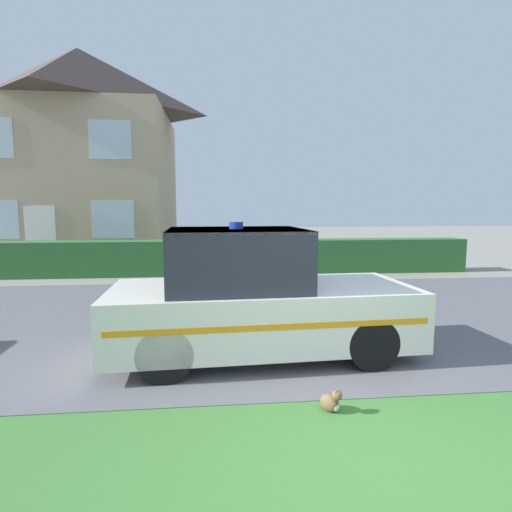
{
  "coord_description": "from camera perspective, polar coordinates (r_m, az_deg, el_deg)",
  "views": [
    {
      "loc": [
        -1.24,
        -2.78,
        2.02
      ],
      "look_at": [
        -0.43,
        5.26,
        1.05
      ],
      "focal_mm": 28.0,
      "sensor_mm": 36.0,
      "label": 1
    }
  ],
  "objects": [
    {
      "name": "ground_plane",
      "position": [
        3.65,
        17.15,
        -27.04
      ],
      "size": [
        80.0,
        80.0,
        0.0
      ],
      "primitive_type": "plane",
      "color": "gray"
    },
    {
      "name": "road_strip",
      "position": [
        7.7,
        3.79,
        -8.34
      ],
      "size": [
        28.0,
        6.87,
        0.01
      ],
      "primitive_type": "cube",
      "color": "#5B5B60",
      "rests_on": "ground"
    },
    {
      "name": "lawn_verge",
      "position": [
        3.45,
        19.17,
        -29.33
      ],
      "size": [
        28.0,
        2.77,
        0.01
      ],
      "primitive_type": "cube",
      "color": "#3D7533",
      "rests_on": "ground"
    },
    {
      "name": "garden_hedge",
      "position": [
        12.33,
        -2.81,
        -0.14
      ],
      "size": [
        14.53,
        0.83,
        1.05
      ],
      "primitive_type": "cube",
      "color": "#2D662D",
      "rests_on": "ground"
    },
    {
      "name": "police_car",
      "position": [
        5.49,
        -0.13,
        -6.06
      ],
      "size": [
        4.15,
        1.9,
        1.83
      ],
      "rotation": [
        0.0,
        0.0,
        0.05
      ],
      "color": "black",
      "rests_on": "road_strip"
    },
    {
      "name": "cat",
      "position": [
        4.29,
        10.7,
        -19.76
      ],
      "size": [
        0.24,
        0.3,
        0.26
      ],
      "rotation": [
        0.0,
        0.0,
        5.38
      ],
      "color": "brown",
      "rests_on": "ground"
    },
    {
      "name": "house_left",
      "position": [
        18.29,
        -23.6,
        13.33
      ],
      "size": [
        7.25,
        6.47,
        8.36
      ],
      "color": "tan",
      "rests_on": "ground"
    }
  ]
}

